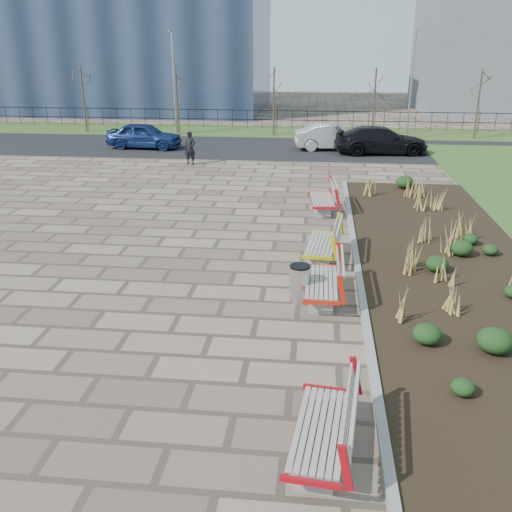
# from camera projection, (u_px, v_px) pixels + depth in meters

# --- Properties ---
(ground) EXTENTS (120.00, 120.00, 0.00)m
(ground) POSITION_uv_depth(u_px,v_px,m) (159.00, 354.00, 10.63)
(ground) COLOR #856F5B
(ground) RESTS_ON ground
(planting_bed) EXTENTS (4.50, 18.00, 0.10)m
(planting_bed) POSITION_uv_depth(u_px,v_px,m) (448.00, 267.00, 14.62)
(planting_bed) COLOR black
(planting_bed) RESTS_ON ground
(planting_curb) EXTENTS (0.16, 18.00, 0.15)m
(planting_curb) POSITION_uv_depth(u_px,v_px,m) (357.00, 262.00, 14.85)
(planting_curb) COLOR gray
(planting_curb) RESTS_ON ground
(grass_verge_far) EXTENTS (80.00, 5.00, 0.04)m
(grass_verge_far) POSITION_uv_depth(u_px,v_px,m) (275.00, 132.00, 36.66)
(grass_verge_far) COLOR #33511E
(grass_verge_far) RESTS_ON ground
(road) EXTENTS (80.00, 7.00, 0.02)m
(road) POSITION_uv_depth(u_px,v_px,m) (267.00, 148.00, 31.09)
(road) COLOR black
(road) RESTS_ON ground
(bench_a) EXTENTS (1.13, 2.19, 1.00)m
(bench_a) POSITION_uv_depth(u_px,v_px,m) (321.00, 426.00, 7.87)
(bench_a) COLOR #B50C15
(bench_a) RESTS_ON ground
(bench_b) EXTENTS (0.91, 2.10, 1.00)m
(bench_b) POSITION_uv_depth(u_px,v_px,m) (322.00, 280.00, 12.69)
(bench_b) COLOR red
(bench_b) RESTS_ON ground
(bench_c) EXTENTS (1.11, 2.18, 1.00)m
(bench_c) POSITION_uv_depth(u_px,v_px,m) (322.00, 242.00, 15.09)
(bench_c) COLOR #CEC70A
(bench_c) RESTS_ON ground
(bench_d) EXTENTS (1.07, 2.17, 1.00)m
(bench_d) POSITION_uv_depth(u_px,v_px,m) (322.00, 198.00, 19.35)
(bench_d) COLOR red
(bench_d) RESTS_ON ground
(litter_bin) EXTENTS (0.44, 0.44, 0.85)m
(litter_bin) POSITION_uv_depth(u_px,v_px,m) (300.00, 284.00, 12.63)
(litter_bin) COLOR #B2B2B7
(litter_bin) RESTS_ON ground
(pedestrian) EXTENTS (0.61, 0.45, 1.54)m
(pedestrian) POSITION_uv_depth(u_px,v_px,m) (190.00, 148.00, 26.76)
(pedestrian) COLOR black
(pedestrian) RESTS_ON ground
(car_blue) EXTENTS (4.10, 1.89, 1.36)m
(car_blue) POSITION_uv_depth(u_px,v_px,m) (144.00, 136.00, 30.77)
(car_blue) COLOR navy
(car_blue) RESTS_ON road
(car_silver) EXTENTS (4.23, 1.90, 1.35)m
(car_silver) POSITION_uv_depth(u_px,v_px,m) (333.00, 137.00, 30.36)
(car_silver) COLOR #9B9DA2
(car_silver) RESTS_ON road
(car_black) EXTENTS (4.98, 2.51, 1.39)m
(car_black) POSITION_uv_depth(u_px,v_px,m) (381.00, 140.00, 29.28)
(car_black) COLOR black
(car_black) RESTS_ON road
(tree_a) EXTENTS (1.40, 1.40, 4.00)m
(tree_a) POSITION_uv_depth(u_px,v_px,m) (83.00, 100.00, 35.78)
(tree_a) COLOR #4C3D2D
(tree_a) RESTS_ON grass_verge_far
(tree_b) EXTENTS (1.40, 1.40, 4.00)m
(tree_b) POSITION_uv_depth(u_px,v_px,m) (177.00, 101.00, 35.17)
(tree_b) COLOR #4C3D2D
(tree_b) RESTS_ON grass_verge_far
(tree_c) EXTENTS (1.40, 1.40, 4.00)m
(tree_c) POSITION_uv_depth(u_px,v_px,m) (274.00, 102.00, 34.55)
(tree_c) COLOR #4C3D2D
(tree_c) RESTS_ON grass_verge_far
(tree_d) EXTENTS (1.40, 1.40, 4.00)m
(tree_d) POSITION_uv_depth(u_px,v_px,m) (374.00, 103.00, 33.94)
(tree_d) COLOR #4C3D2D
(tree_d) RESTS_ON grass_verge_far
(tree_e) EXTENTS (1.40, 1.40, 4.00)m
(tree_e) POSITION_uv_depth(u_px,v_px,m) (478.00, 104.00, 33.33)
(tree_e) COLOR #4C3D2D
(tree_e) RESTS_ON grass_verge_far
(lamp_west) EXTENTS (0.24, 0.60, 6.00)m
(lamp_west) POSITION_uv_depth(u_px,v_px,m) (174.00, 84.00, 34.35)
(lamp_west) COLOR gray
(lamp_west) RESTS_ON grass_verge_far
(lamp_east) EXTENTS (0.24, 0.60, 6.00)m
(lamp_east) POSITION_uv_depth(u_px,v_px,m) (411.00, 86.00, 32.92)
(lamp_east) COLOR gray
(lamp_east) RESTS_ON grass_verge_far
(railing_fence) EXTENTS (44.00, 0.10, 1.20)m
(railing_fence) POSITION_uv_depth(u_px,v_px,m) (277.00, 119.00, 37.84)
(railing_fence) COLOR black
(railing_fence) RESTS_ON grass_verge_far
(building_glass) EXTENTS (40.00, 14.00, 15.00)m
(building_glass) POSITION_uv_depth(u_px,v_px,m) (24.00, 15.00, 47.43)
(building_glass) COLOR #192338
(building_glass) RESTS_ON ground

